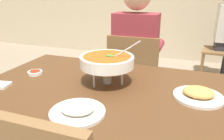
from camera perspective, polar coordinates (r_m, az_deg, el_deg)
dining_table_main at (r=1.24m, az=-2.36°, el=-8.77°), size 1.38×0.90×0.74m
chair_diner_main at (r=1.93m, az=5.85°, el=-2.17°), size 0.44×0.44×0.90m
diner_main at (r=1.89m, az=6.35°, el=4.82°), size 0.40×0.45×1.31m
curry_bowl at (r=1.21m, az=-1.38°, el=2.25°), size 0.33×0.30×0.26m
rice_plate at (r=0.96m, az=-9.00°, el=-10.22°), size 0.24×0.24×0.06m
appetizer_plate at (r=1.16m, az=21.62°, el=-5.94°), size 0.24×0.24×0.06m
sauce_dish at (r=1.46m, az=-19.42°, el=-0.63°), size 0.09×0.09×0.02m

